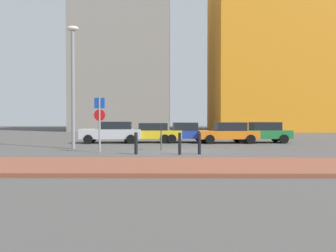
{
  "coord_description": "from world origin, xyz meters",
  "views": [
    {
      "loc": [
        -0.19,
        -17.92,
        1.76
      ],
      "look_at": [
        -0.37,
        2.71,
        1.3
      ],
      "focal_mm": 35.36,
      "sensor_mm": 36.0,
      "label": 1
    }
  ],
  "objects_px": {
    "street_lamp": "(73,77)",
    "traffic_bollard_mid": "(199,144)",
    "parking_sign_post": "(100,118)",
    "traffic_bollard_near": "(136,143)",
    "parked_car_blue": "(183,132)",
    "parked_car_green": "(261,132)",
    "parked_car_orange": "(228,132)",
    "parking_meter": "(161,134)",
    "parked_car_silver": "(112,132)",
    "parked_car_yellow": "(151,132)",
    "traffic_bollard_far": "(180,144)"
  },
  "relations": [
    {
      "from": "parked_car_green",
      "to": "traffic_bollard_mid",
      "type": "height_order",
      "value": "parked_car_green"
    },
    {
      "from": "parked_car_yellow",
      "to": "parking_sign_post",
      "type": "relative_size",
      "value": 1.58
    },
    {
      "from": "parked_car_yellow",
      "to": "parked_car_orange",
      "type": "relative_size",
      "value": 1.06
    },
    {
      "from": "parked_car_orange",
      "to": "parked_car_green",
      "type": "height_order",
      "value": "parked_car_green"
    },
    {
      "from": "traffic_bollard_far",
      "to": "traffic_bollard_near",
      "type": "bearing_deg",
      "value": 177.17
    },
    {
      "from": "parked_car_green",
      "to": "parking_meter",
      "type": "height_order",
      "value": "parked_car_green"
    },
    {
      "from": "parked_car_orange",
      "to": "traffic_bollard_near",
      "type": "xyz_separation_m",
      "value": [
        -5.85,
        -7.57,
        -0.23
      ]
    },
    {
      "from": "street_lamp",
      "to": "traffic_bollard_mid",
      "type": "height_order",
      "value": "street_lamp"
    },
    {
      "from": "parked_car_yellow",
      "to": "parked_car_blue",
      "type": "height_order",
      "value": "parked_car_blue"
    },
    {
      "from": "street_lamp",
      "to": "traffic_bollard_near",
      "type": "xyz_separation_m",
      "value": [
        3.98,
        -2.97,
        -3.65
      ]
    },
    {
      "from": "parked_car_green",
      "to": "traffic_bollard_mid",
      "type": "bearing_deg",
      "value": -123.44
    },
    {
      "from": "parking_sign_post",
      "to": "traffic_bollard_mid",
      "type": "distance_m",
      "value": 5.35
    },
    {
      "from": "parking_sign_post",
      "to": "street_lamp",
      "type": "xyz_separation_m",
      "value": [
        -1.99,
        2.08,
        2.38
      ]
    },
    {
      "from": "parked_car_orange",
      "to": "parking_sign_post",
      "type": "height_order",
      "value": "parking_sign_post"
    },
    {
      "from": "parking_meter",
      "to": "traffic_bollard_near",
      "type": "relative_size",
      "value": 1.32
    },
    {
      "from": "parked_car_blue",
      "to": "parked_car_orange",
      "type": "height_order",
      "value": "parked_car_orange"
    },
    {
      "from": "parked_car_green",
      "to": "parking_meter",
      "type": "xyz_separation_m",
      "value": [
        -7.1,
        -5.93,
        0.16
      ]
    },
    {
      "from": "parked_car_silver",
      "to": "parking_meter",
      "type": "relative_size",
      "value": 3.1
    },
    {
      "from": "parking_sign_post",
      "to": "traffic_bollard_near",
      "type": "distance_m",
      "value": 2.52
    },
    {
      "from": "parked_car_silver",
      "to": "parking_sign_post",
      "type": "xyz_separation_m",
      "value": [
        0.52,
        -6.67,
        1.01
      ]
    },
    {
      "from": "parked_car_green",
      "to": "traffic_bollard_far",
      "type": "bearing_deg",
      "value": -127.67
    },
    {
      "from": "parked_car_yellow",
      "to": "parked_car_orange",
      "type": "height_order",
      "value": "parked_car_orange"
    },
    {
      "from": "parked_car_blue",
      "to": "parked_car_green",
      "type": "relative_size",
      "value": 0.94
    },
    {
      "from": "parked_car_orange",
      "to": "parking_sign_post",
      "type": "relative_size",
      "value": 1.5
    },
    {
      "from": "parking_sign_post",
      "to": "street_lamp",
      "type": "height_order",
      "value": "street_lamp"
    },
    {
      "from": "parked_car_blue",
      "to": "parked_car_orange",
      "type": "bearing_deg",
      "value": -9.56
    },
    {
      "from": "parked_car_yellow",
      "to": "parked_car_blue",
      "type": "distance_m",
      "value": 2.36
    },
    {
      "from": "parked_car_silver",
      "to": "parked_car_yellow",
      "type": "relative_size",
      "value": 0.98
    },
    {
      "from": "street_lamp",
      "to": "traffic_bollard_near",
      "type": "relative_size",
      "value": 6.59
    },
    {
      "from": "street_lamp",
      "to": "traffic_bollard_mid",
      "type": "relative_size",
      "value": 6.82
    },
    {
      "from": "parked_car_blue",
      "to": "traffic_bollard_far",
      "type": "xyz_separation_m",
      "value": [
        -0.49,
        -8.22,
        -0.21
      ]
    },
    {
      "from": "parked_car_orange",
      "to": "traffic_bollard_far",
      "type": "height_order",
      "value": "parked_car_orange"
    },
    {
      "from": "parking_sign_post",
      "to": "traffic_bollard_far",
      "type": "bearing_deg",
      "value": -13.59
    },
    {
      "from": "parked_car_orange",
      "to": "parking_sign_post",
      "type": "distance_m",
      "value": 10.35
    },
    {
      "from": "parking_meter",
      "to": "traffic_bollard_mid",
      "type": "xyz_separation_m",
      "value": [
        1.94,
        -1.88,
        -0.4
      ]
    },
    {
      "from": "parked_car_blue",
      "to": "parking_meter",
      "type": "bearing_deg",
      "value": -103.19
    },
    {
      "from": "parking_sign_post",
      "to": "traffic_bollard_near",
      "type": "xyz_separation_m",
      "value": [
        1.99,
        -0.9,
        -1.27
      ]
    },
    {
      "from": "parked_car_yellow",
      "to": "street_lamp",
      "type": "height_order",
      "value": "street_lamp"
    },
    {
      "from": "parking_meter",
      "to": "parked_car_green",
      "type": "bearing_deg",
      "value": 39.88
    },
    {
      "from": "parked_car_orange",
      "to": "traffic_bollard_near",
      "type": "relative_size",
      "value": 3.97
    },
    {
      "from": "traffic_bollard_mid",
      "to": "traffic_bollard_far",
      "type": "distance_m",
      "value": 0.98
    },
    {
      "from": "parked_car_yellow",
      "to": "parked_car_blue",
      "type": "relative_size",
      "value": 1.1
    },
    {
      "from": "parked_car_green",
      "to": "street_lamp",
      "type": "bearing_deg",
      "value": -158.35
    },
    {
      "from": "parked_car_silver",
      "to": "parked_car_yellow",
      "type": "height_order",
      "value": "parked_car_silver"
    },
    {
      "from": "parking_sign_post",
      "to": "parking_meter",
      "type": "bearing_deg",
      "value": 17.64
    },
    {
      "from": "parked_car_blue",
      "to": "street_lamp",
      "type": "bearing_deg",
      "value": -142.18
    },
    {
      "from": "parked_car_yellow",
      "to": "traffic_bollard_mid",
      "type": "height_order",
      "value": "parked_car_yellow"
    },
    {
      "from": "parking_sign_post",
      "to": "parking_meter",
      "type": "relative_size",
      "value": 2.0
    },
    {
      "from": "parking_sign_post",
      "to": "traffic_bollard_mid",
      "type": "relative_size",
      "value": 2.74
    },
    {
      "from": "parked_car_silver",
      "to": "traffic_bollard_near",
      "type": "relative_size",
      "value": 4.1
    }
  ]
}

